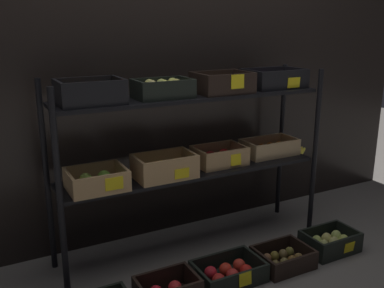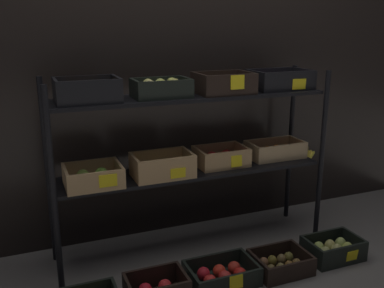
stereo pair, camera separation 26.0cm
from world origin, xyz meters
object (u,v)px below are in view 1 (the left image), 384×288
at_px(crate_ground_center_apple_red, 229,273).
at_px(crate_ground_kiwi, 283,259).
at_px(display_rack, 194,131).
at_px(crate_ground_pear, 330,242).

bearing_deg(crate_ground_center_apple_red, crate_ground_kiwi, -3.85).
bearing_deg(crate_ground_center_apple_red, display_rack, 89.69).
xyz_separation_m(display_rack, crate_ground_kiwi, (0.36, -0.44, -0.72)).
bearing_deg(crate_ground_kiwi, crate_ground_pear, 0.85).
height_order(display_rack, crate_ground_kiwi, display_rack).
bearing_deg(crate_ground_pear, crate_ground_kiwi, -179.15).
distance_m(crate_ground_kiwi, crate_ground_pear, 0.38).
distance_m(display_rack, crate_ground_pear, 1.11).
relative_size(crate_ground_kiwi, crate_ground_pear, 0.95).
relative_size(crate_ground_center_apple_red, crate_ground_pear, 1.13).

